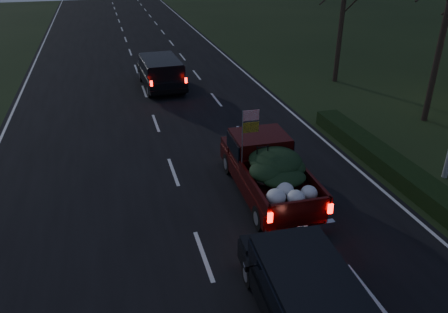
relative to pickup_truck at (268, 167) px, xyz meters
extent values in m
plane|color=black|center=(-2.84, -2.67, -1.02)|extent=(120.00, 120.00, 0.00)
cube|color=black|center=(-2.84, -2.67, -1.01)|extent=(14.00, 120.00, 0.02)
cube|color=black|center=(4.96, 0.33, -0.72)|extent=(1.00, 10.00, 0.60)
cylinder|color=black|center=(9.66, 4.33, 3.23)|extent=(0.28, 0.28, 8.50)
cylinder|color=black|center=(8.66, 11.33, 2.48)|extent=(0.28, 0.28, 7.00)
cube|color=#370807|center=(0.00, 0.02, -0.42)|extent=(2.10, 5.06, 0.55)
cube|color=#370807|center=(0.02, 0.93, 0.33)|extent=(1.89, 1.64, 0.90)
cube|color=black|center=(0.02, 0.93, 0.43)|extent=(1.99, 1.54, 0.55)
cube|color=#370807|center=(-0.03, -1.28, -0.12)|extent=(1.91, 2.85, 0.06)
ellipsoid|color=black|center=(0.03, -0.78, 0.33)|extent=(1.64, 1.84, 0.60)
cylinder|color=gray|center=(-0.91, 0.04, 1.03)|extent=(0.03, 0.03, 2.01)
cube|color=red|center=(-0.63, 0.03, 1.87)|extent=(0.52, 0.03, 0.34)
cube|color=gold|center=(-0.63, 0.03, 1.47)|extent=(0.52, 0.03, 0.34)
cube|color=black|center=(-1.77, 12.89, -0.39)|extent=(2.27, 5.03, 0.62)
cube|color=black|center=(-1.76, 12.63, 0.32)|extent=(2.09, 3.69, 0.83)
cube|color=black|center=(-1.76, 12.63, 0.40)|extent=(2.19, 3.59, 0.50)
cube|color=black|center=(-1.21, -5.52, -0.45)|extent=(2.02, 4.52, 0.56)
cube|color=black|center=(-1.22, -5.75, 0.18)|extent=(1.87, 3.31, 0.74)
cube|color=black|center=(-1.22, -5.75, 0.25)|extent=(1.96, 3.22, 0.45)
cube|color=black|center=(-2.26, -4.59, 0.07)|extent=(0.10, 0.21, 0.15)
camera|label=1|loc=(-4.82, -11.97, 6.76)|focal=35.00mm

